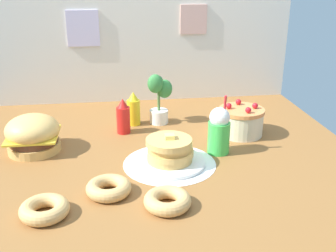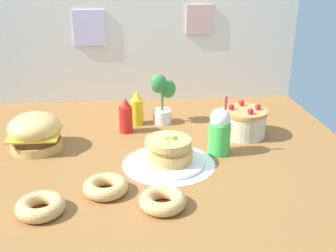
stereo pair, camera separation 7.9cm
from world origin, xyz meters
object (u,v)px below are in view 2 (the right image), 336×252
at_px(burger, 35,132).
at_px(potted_plant, 162,97).
at_px(cream_soda_cup, 220,131).
at_px(donut_pink_glaze, 40,206).
at_px(pancake_stack, 169,153).
at_px(donut_chocolate, 105,186).
at_px(mustard_bottle, 137,109).
at_px(donut_vanilla, 163,200).
at_px(ketchup_bottle, 126,116).
at_px(layer_cake, 244,122).

xyz_separation_m(burger, potted_plant, (0.71, 0.33, 0.08)).
bearing_deg(cream_soda_cup, donut_pink_glaze, -149.60).
relative_size(pancake_stack, donut_chocolate, 1.83).
bearing_deg(burger, donut_pink_glaze, -77.21).
bearing_deg(mustard_bottle, donut_vanilla, -85.02).
bearing_deg(donut_vanilla, cream_soda_cup, 55.33).
distance_m(ketchup_bottle, cream_soda_cup, 0.60).
xyz_separation_m(layer_cake, donut_pink_glaze, (-1.02, -0.71, -0.05)).
distance_m(cream_soda_cup, donut_vanilla, 0.60).
height_order(pancake_stack, mustard_bottle, mustard_bottle).
bearing_deg(ketchup_bottle, donut_vanilla, -79.66).
relative_size(ketchup_bottle, donut_pink_glaze, 1.08).
bearing_deg(layer_cake, mustard_bottle, 158.24).
xyz_separation_m(pancake_stack, cream_soda_cup, (0.27, 0.10, 0.06)).
bearing_deg(donut_chocolate, layer_cake, 37.07).
relative_size(ketchup_bottle, potted_plant, 0.66).
height_order(ketchup_bottle, potted_plant, potted_plant).
height_order(burger, layer_cake, burger).
bearing_deg(pancake_stack, donut_pink_glaze, -145.19).
relative_size(ketchup_bottle, cream_soda_cup, 0.67).
bearing_deg(donut_chocolate, mustard_bottle, 79.35).
height_order(donut_pink_glaze, potted_plant, potted_plant).
distance_m(cream_soda_cup, potted_plant, 0.55).
relative_size(mustard_bottle, donut_vanilla, 1.08).
bearing_deg(burger, ketchup_bottle, 21.99).
bearing_deg(layer_cake, pancake_stack, -144.83).
bearing_deg(donut_pink_glaze, mustard_bottle, 67.01).
height_order(donut_chocolate, potted_plant, potted_plant).
xyz_separation_m(pancake_stack, ketchup_bottle, (-0.21, 0.44, 0.04)).
bearing_deg(ketchup_bottle, mustard_bottle, 62.01).
xyz_separation_m(layer_cake, potted_plant, (-0.45, 0.25, 0.09)).
bearing_deg(donut_chocolate, donut_pink_glaze, -152.12).
distance_m(burger, donut_pink_glaze, 0.65).
bearing_deg(donut_vanilla, mustard_bottle, 94.98).
height_order(burger, cream_soda_cup, cream_soda_cup).
relative_size(mustard_bottle, donut_pink_glaze, 1.08).
distance_m(layer_cake, mustard_bottle, 0.66).
bearing_deg(burger, donut_chocolate, -51.77).
distance_m(donut_pink_glaze, donut_vanilla, 0.49).
relative_size(donut_pink_glaze, potted_plant, 0.61).
xyz_separation_m(pancake_stack, layer_cake, (0.47, 0.33, 0.02)).
xyz_separation_m(burger, mustard_bottle, (0.55, 0.32, 0.00)).
bearing_deg(donut_vanilla, donut_chocolate, 150.51).
bearing_deg(pancake_stack, cream_soda_cup, 20.22).
distance_m(ketchup_bottle, donut_vanilla, 0.85).
bearing_deg(ketchup_bottle, donut_pink_glaze, -112.19).
bearing_deg(pancake_stack, donut_vanilla, -99.23).
bearing_deg(pancake_stack, ketchup_bottle, 115.73).
xyz_separation_m(cream_soda_cup, potted_plant, (-0.26, 0.48, 0.05)).
relative_size(pancake_stack, cream_soda_cup, 1.13).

